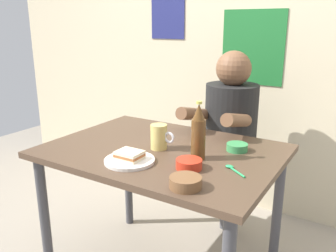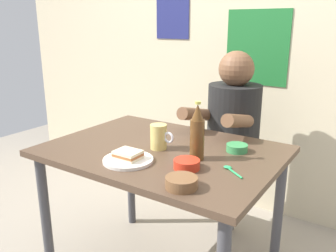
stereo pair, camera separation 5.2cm
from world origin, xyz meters
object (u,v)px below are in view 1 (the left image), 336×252
at_px(dip_bowl_green, 237,147).
at_px(beer_bottle, 198,133).
at_px(sandwich, 129,155).
at_px(beer_mug, 159,137).
at_px(stool, 228,180).
at_px(dining_table, 163,166).
at_px(person_seated, 230,118).
at_px(plate_orange, 130,160).

bearing_deg(dip_bowl_green, beer_bottle, -120.94).
relative_size(sandwich, beer_bottle, 0.42).
xyz_separation_m(beer_mug, dip_bowl_green, (0.33, 0.17, -0.04)).
distance_m(stool, beer_mug, 0.79).
distance_m(stool, dip_bowl_green, 0.66).
xyz_separation_m(sandwich, dip_bowl_green, (0.35, 0.38, -0.01)).
bearing_deg(beer_mug, dip_bowl_green, 27.53).
bearing_deg(dining_table, sandwich, -97.31).
relative_size(stool, beer_mug, 3.57).
distance_m(beer_mug, dip_bowl_green, 0.37).
xyz_separation_m(person_seated, dip_bowl_green, (0.22, -0.46, -0.01)).
bearing_deg(stool, beer_mug, -99.50).
bearing_deg(plate_orange, beer_mug, 84.90).
relative_size(sandwich, dip_bowl_green, 1.10).
xyz_separation_m(stool, dip_bowl_green, (0.22, -0.47, 0.41)).
height_order(sandwich, beer_bottle, beer_bottle).
bearing_deg(person_seated, stool, 90.00).
relative_size(person_seated, dip_bowl_green, 7.20).
height_order(stool, beer_bottle, beer_bottle).
relative_size(dining_table, person_seated, 1.53).
bearing_deg(beer_bottle, plate_orange, -140.51).
bearing_deg(stool, sandwich, -98.43).
distance_m(person_seated, sandwich, 0.85).
height_order(dining_table, beer_bottle, beer_bottle).
distance_m(stool, plate_orange, 0.95).
distance_m(person_seated, beer_mug, 0.64).
xyz_separation_m(stool, beer_bottle, (0.11, -0.66, 0.51)).
relative_size(dining_table, beer_bottle, 4.20).
bearing_deg(person_seated, dining_table, -98.98).
xyz_separation_m(dining_table, plate_orange, (-0.03, -0.22, 0.10)).
bearing_deg(beer_bottle, person_seated, 99.43).
xyz_separation_m(beer_bottle, dip_bowl_green, (0.11, 0.19, -0.10)).
relative_size(plate_orange, beer_mug, 1.75).
bearing_deg(sandwich, stool, 81.57).
bearing_deg(dining_table, beer_mug, -126.94).
bearing_deg(stool, dining_table, -98.82).
bearing_deg(beer_bottle, dip_bowl_green, 59.06).
height_order(stool, sandwich, sandwich).
relative_size(person_seated, beer_mug, 5.71).
distance_m(beer_bottle, dip_bowl_green, 0.24).
xyz_separation_m(dining_table, beer_bottle, (0.21, -0.03, 0.21)).
bearing_deg(sandwich, beer_mug, 84.90).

